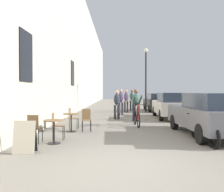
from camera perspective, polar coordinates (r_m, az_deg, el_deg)
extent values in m
plane|color=gray|center=(5.23, 2.86, -16.58)|extent=(88.00, 88.00, 0.00)
cube|color=#B7AD99|center=(19.61, -8.84, 11.87)|extent=(0.50, 68.00, 10.53)
cube|color=black|center=(8.52, -20.01, 8.96)|extent=(0.04, 1.10, 1.70)
cube|color=black|center=(16.61, -9.50, 5.43)|extent=(0.04, 1.10, 1.70)
cylinder|color=black|center=(7.56, -13.80, -10.99)|extent=(0.40, 0.40, 0.02)
cylinder|color=black|center=(7.50, -13.81, -8.39)|extent=(0.05, 0.05, 0.67)
cylinder|color=brown|center=(7.45, -13.82, -5.73)|extent=(0.64, 0.64, 0.02)
cylinder|color=black|center=(7.89, -18.68, -8.91)|extent=(0.02, 0.02, 0.45)
cylinder|color=black|center=(7.78, -16.45, -9.05)|extent=(0.02, 0.02, 0.45)
cylinder|color=black|center=(7.60, -19.61, -9.31)|extent=(0.02, 0.02, 0.45)
cylinder|color=black|center=(7.48, -17.31, -9.46)|extent=(0.02, 0.02, 0.45)
cube|color=brown|center=(7.65, -18.02, -7.45)|extent=(0.40, 0.40, 0.02)
cube|color=brown|center=(7.45, -18.55, -5.97)|extent=(0.34, 0.04, 0.42)
cylinder|color=black|center=(8.21, -11.44, -8.49)|extent=(0.02, 0.02, 0.45)
cylinder|color=black|center=(7.89, -11.75, -8.88)|extent=(0.02, 0.02, 0.45)
cylinder|color=black|center=(8.26, -13.69, -8.45)|extent=(0.02, 0.02, 0.45)
cylinder|color=black|center=(7.94, -14.08, -8.83)|extent=(0.02, 0.02, 0.45)
cube|color=brown|center=(8.04, -12.75, -7.01)|extent=(0.41, 0.41, 0.02)
cube|color=brown|center=(8.04, -14.03, -5.43)|extent=(0.05, 0.34, 0.42)
cylinder|color=black|center=(9.60, -9.81, -8.40)|extent=(0.40, 0.40, 0.02)
cylinder|color=black|center=(9.55, -9.82, -6.34)|extent=(0.05, 0.05, 0.67)
cylinder|color=brown|center=(9.51, -9.82, -4.25)|extent=(0.64, 0.64, 0.02)
cylinder|color=black|center=(10.30, -8.09, -6.54)|extent=(0.02, 0.02, 0.45)
cylinder|color=black|center=(9.98, -8.41, -6.78)|extent=(0.02, 0.02, 0.45)
cylinder|color=black|center=(10.36, -9.86, -6.50)|extent=(0.02, 0.02, 0.45)
cylinder|color=black|center=(10.04, -10.24, -6.74)|extent=(0.02, 0.02, 0.45)
cube|color=brown|center=(10.14, -9.16, -5.32)|extent=(0.39, 0.39, 0.02)
cube|color=brown|center=(10.15, -10.16, -4.07)|extent=(0.03, 0.34, 0.42)
cylinder|color=black|center=(9.32, -5.10, -7.33)|extent=(0.02, 0.02, 0.45)
cylinder|color=black|center=(9.30, -7.10, -7.36)|extent=(0.02, 0.02, 0.45)
cylinder|color=black|center=(9.64, -5.26, -7.05)|extent=(0.02, 0.02, 0.45)
cylinder|color=black|center=(9.62, -7.19, -7.08)|extent=(0.02, 0.02, 0.45)
cube|color=brown|center=(9.44, -6.17, -5.79)|extent=(0.45, 0.45, 0.02)
cube|color=brown|center=(9.59, -6.24, -4.36)|extent=(0.34, 0.09, 0.42)
cube|color=black|center=(6.67, -20.03, -9.09)|extent=(0.56, 0.24, 0.84)
cube|color=#B2A893|center=(6.51, -20.47, -9.36)|extent=(0.56, 0.24, 0.84)
torus|color=black|center=(10.52, 6.40, -5.80)|extent=(0.10, 0.71, 0.71)
torus|color=black|center=(11.55, 5.55, -5.18)|extent=(0.10, 0.71, 0.71)
cylinder|color=maroon|center=(11.43, 5.62, -3.81)|extent=(0.05, 0.22, 0.58)
cylinder|color=maroon|center=(10.92, 6.02, -2.28)|extent=(0.09, 0.82, 0.14)
cylinder|color=maroon|center=(10.51, 6.39, -3.97)|extent=(0.04, 0.09, 0.67)
cylinder|color=maroon|center=(11.05, 5.94, -5.26)|extent=(0.11, 1.00, 0.12)
cylinder|color=black|center=(10.51, 6.37, -2.14)|extent=(0.52, 0.06, 0.03)
ellipsoid|color=black|center=(11.32, 5.69, -2.26)|extent=(0.12, 0.24, 0.06)
ellipsoid|color=#38564C|center=(11.23, 5.76, -0.88)|extent=(0.36, 0.37, 0.59)
sphere|color=brown|center=(11.18, 5.79, 1.13)|extent=(0.22, 0.22, 0.22)
cylinder|color=#26262D|center=(11.21, 6.32, -4.25)|extent=(0.16, 0.40, 0.75)
cylinder|color=#26262D|center=(11.18, 5.30, -4.26)|extent=(0.16, 0.40, 0.75)
cylinder|color=#38564C|center=(10.87, 6.81, -0.98)|extent=(0.16, 0.75, 0.48)
cylinder|color=#38564C|center=(10.82, 5.32, -0.99)|extent=(0.13, 0.75, 0.48)
cylinder|color=#26262D|center=(13.60, 1.56, -3.91)|extent=(0.14, 0.14, 0.82)
cylinder|color=#26262D|center=(13.56, 0.73, -3.92)|extent=(0.14, 0.14, 0.82)
ellipsoid|color=#2D3342|center=(13.53, 1.15, -0.83)|extent=(0.38, 0.30, 0.65)
sphere|color=tan|center=(13.53, 1.15, 0.95)|extent=(0.22, 0.22, 0.22)
cylinder|color=#26262D|center=(15.82, 2.51, -3.13)|extent=(0.14, 0.14, 0.86)
cylinder|color=#26262D|center=(15.79, 1.79, -3.13)|extent=(0.14, 0.14, 0.86)
ellipsoid|color=#4C3D5B|center=(15.77, 2.15, -0.33)|extent=(0.37, 0.28, 0.68)
sphere|color=tan|center=(15.76, 2.15, 1.26)|extent=(0.22, 0.22, 0.22)
cylinder|color=#26262D|center=(17.94, 3.13, -2.64)|extent=(0.14, 0.14, 0.85)
cylinder|color=#26262D|center=(17.98, 3.76, -2.64)|extent=(0.14, 0.14, 0.85)
ellipsoid|color=#4C3D5B|center=(17.93, 3.45, -0.20)|extent=(0.37, 0.28, 0.68)
sphere|color=tan|center=(17.92, 3.45, 1.20)|extent=(0.22, 0.22, 0.22)
cylinder|color=#26262D|center=(19.56, 4.51, -2.32)|extent=(0.14, 0.14, 0.86)
cylinder|color=#26262D|center=(19.53, 5.09, -2.33)|extent=(0.14, 0.14, 0.86)
ellipsoid|color=#38564C|center=(19.51, 4.80, -0.06)|extent=(0.38, 0.30, 0.68)
sphere|color=brown|center=(19.51, 4.80, 1.24)|extent=(0.22, 0.22, 0.22)
cylinder|color=black|center=(18.32, 8.17, 3.28)|extent=(0.12, 0.12, 4.60)
sphere|color=silver|center=(18.57, 8.19, 10.83)|extent=(0.32, 0.32, 0.32)
cube|color=#595960|center=(9.23, 22.15, -4.75)|extent=(1.95, 4.38, 0.70)
cube|color=#283342|center=(8.72, 23.53, -1.07)|extent=(1.59, 2.39, 0.52)
cylinder|color=black|center=(10.33, 14.81, -6.06)|extent=(0.22, 0.63, 0.62)
cylinder|color=black|center=(10.89, 23.10, -5.74)|extent=(0.22, 0.63, 0.62)
cylinder|color=black|center=(7.67, 20.77, -8.57)|extent=(0.22, 0.63, 0.62)
cube|color=beige|center=(14.50, 14.08, -2.65)|extent=(1.92, 4.33, 0.70)
cube|color=#283342|center=(13.97, 14.49, -0.30)|extent=(1.56, 2.36, 0.52)
cylinder|color=black|center=(15.79, 10.21, -3.60)|extent=(0.22, 0.62, 0.62)
cylinder|color=black|center=(16.07, 15.93, -3.54)|extent=(0.22, 0.62, 0.62)
cylinder|color=black|center=(13.01, 11.78, -4.60)|extent=(0.22, 0.62, 0.62)
cylinder|color=black|center=(13.35, 18.65, -4.49)|extent=(0.22, 0.62, 0.62)
cube|color=black|center=(19.75, 10.68, -1.75)|extent=(1.73, 4.08, 0.66)
cube|color=#283342|center=(19.25, 10.95, -0.12)|extent=(1.44, 2.21, 0.49)
cylinder|color=black|center=(20.97, 7.96, -2.49)|extent=(0.20, 0.59, 0.58)
cylinder|color=black|center=(21.23, 12.06, -2.46)|extent=(0.20, 0.59, 0.58)
cylinder|color=black|center=(18.33, 9.09, -3.00)|extent=(0.20, 0.59, 0.58)
cylinder|color=black|center=(18.62, 13.75, -2.95)|extent=(0.20, 0.59, 0.58)
torus|color=black|center=(8.60, 19.42, -7.60)|extent=(0.11, 0.69, 0.69)
torus|color=black|center=(7.27, 23.40, -9.20)|extent=(0.12, 0.70, 0.70)
cube|color=#333338|center=(7.91, 21.25, -7.62)|extent=(0.26, 0.77, 0.28)
ellipsoid|color=beige|center=(7.97, 20.99, -5.96)|extent=(0.30, 0.53, 0.24)
cube|color=black|center=(7.63, 22.05, -6.43)|extent=(0.25, 0.45, 0.10)
cylinder|color=black|center=(8.44, 19.68, -4.00)|extent=(0.62, 0.05, 0.03)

